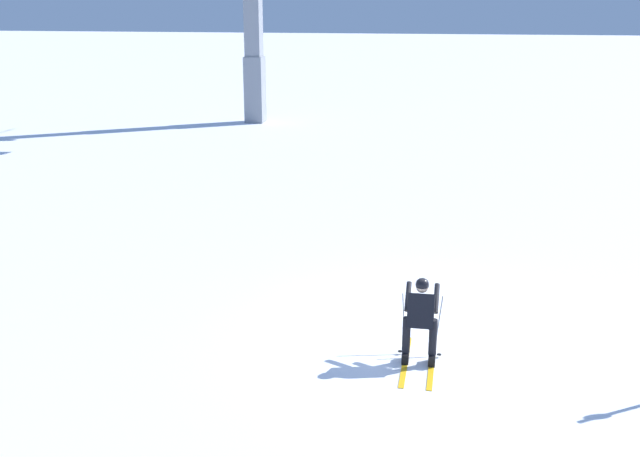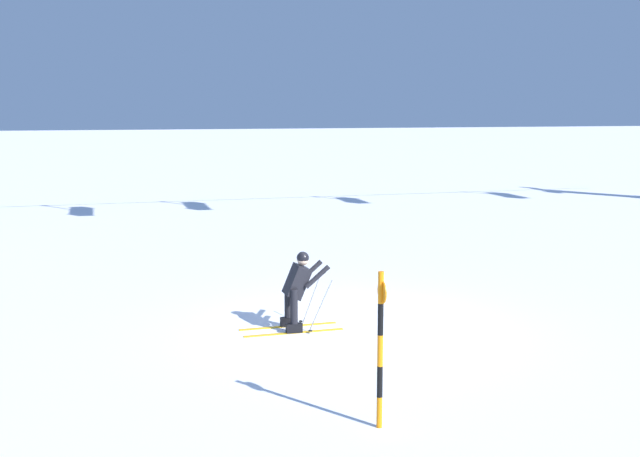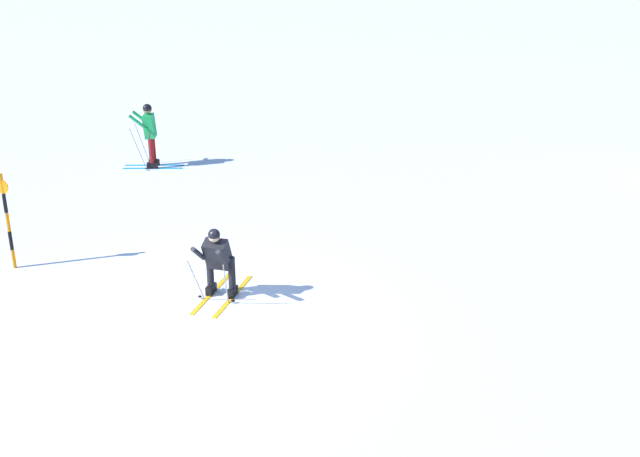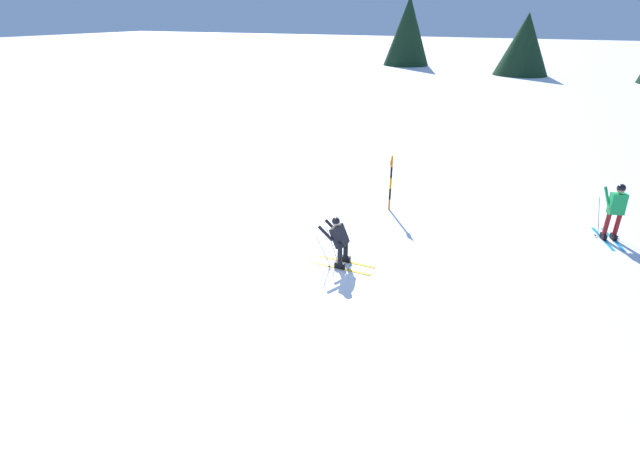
% 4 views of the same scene
% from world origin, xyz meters
% --- Properties ---
extents(ground_plane, '(260.00, 260.00, 0.00)m').
position_xyz_m(ground_plane, '(0.00, 0.00, 0.00)').
color(ground_plane, white).
extents(skier_carving_main, '(1.77, 0.71, 1.48)m').
position_xyz_m(skier_carving_main, '(-0.97, 0.17, 0.77)').
color(skier_carving_main, yellow).
rests_on(skier_carving_main, ground_plane).
extents(trail_marker_pole, '(0.07, 0.28, 1.94)m').
position_xyz_m(trail_marker_pole, '(-1.07, -4.22, 1.05)').
color(trail_marker_pole, orange).
rests_on(trail_marker_pole, ground_plane).
extents(skier_distant_uphill, '(0.88, 1.67, 1.79)m').
position_xyz_m(skier_distant_uphill, '(-7.84, -4.72, 1.03)').
color(skier_distant_uphill, '#198CCC').
rests_on(skier_distant_uphill, ground_plane).
extents(tree_line_ridge, '(45.99, 14.43, 8.19)m').
position_xyz_m(tree_line_ridge, '(-5.52, -48.06, 3.66)').
color(tree_line_ridge, black).
rests_on(tree_line_ridge, ground_plane).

